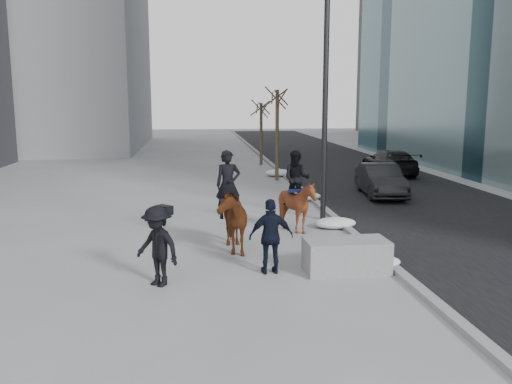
{
  "coord_description": "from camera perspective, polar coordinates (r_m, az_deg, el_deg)",
  "views": [
    {
      "loc": [
        -1.63,
        -13.26,
        4.01
      ],
      "look_at": [
        0.0,
        1.2,
        1.5
      ],
      "focal_mm": 38.0,
      "sensor_mm": 36.0,
      "label": 1
    }
  ],
  "objects": [
    {
      "name": "curb",
      "position": [
        24.04,
        4.75,
        0.3
      ],
      "size": [
        0.25,
        90.0,
        0.12
      ],
      "primitive_type": "cube",
      "color": "gray",
      "rests_on": "ground"
    },
    {
      "name": "tree_far",
      "position": [
        33.18,
        0.55,
        6.47
      ],
      "size": [
        1.2,
        1.2,
        4.19
      ],
      "primitive_type": null,
      "color": "#3C3223",
      "rests_on": "ground"
    },
    {
      "name": "lamppost",
      "position": [
        17.98,
        7.36,
        12.85
      ],
      "size": [
        0.25,
        0.8,
        9.09
      ],
      "color": "black",
      "rests_on": "ground"
    },
    {
      "name": "feeder",
      "position": [
        12.52,
        1.6,
        -4.7
      ],
      "size": [
        1.04,
        0.87,
        1.75
      ],
      "color": "black",
      "rests_on": "ground"
    },
    {
      "name": "car_near",
      "position": [
        23.13,
        12.99,
        1.23
      ],
      "size": [
        1.8,
        4.18,
        1.34
      ],
      "primitive_type": "imported",
      "rotation": [
        0.0,
        0.0,
        -0.1
      ],
      "color": "black",
      "rests_on": "ground"
    },
    {
      "name": "tree_near",
      "position": [
        26.79,
        2.24,
        6.49
      ],
      "size": [
        1.2,
        1.2,
        4.95
      ],
      "primitive_type": null,
      "color": "#3C2F23",
      "rests_on": "ground"
    },
    {
      "name": "camera_crew",
      "position": [
        11.89,
        -10.33,
        -5.6
      ],
      "size": [
        1.28,
        1.23,
        1.75
      ],
      "color": "black",
      "rests_on": "ground"
    },
    {
      "name": "car_far",
      "position": [
        29.87,
        13.89,
        3.09
      ],
      "size": [
        1.89,
        4.64,
        1.35
      ],
      "primitive_type": "imported",
      "rotation": [
        0.0,
        0.0,
        3.14
      ],
      "color": "black",
      "rests_on": "ground"
    },
    {
      "name": "snow_piles",
      "position": [
        21.58,
        5.24,
        -0.51
      ],
      "size": [
        1.45,
        16.49,
        0.37
      ],
      "color": "white",
      "rests_on": "ground"
    },
    {
      "name": "mounted_left",
      "position": [
        14.42,
        -2.9,
        -2.3
      ],
      "size": [
        1.18,
        2.16,
        2.67
      ],
      "color": "#502C10",
      "rests_on": "ground"
    },
    {
      "name": "ground",
      "position": [
        13.95,
        0.56,
        -6.92
      ],
      "size": [
        120.0,
        120.0,
        0.0
      ],
      "primitive_type": "plane",
      "color": "gray",
      "rests_on": "ground"
    },
    {
      "name": "planter",
      "position": [
        12.91,
        9.47,
        -6.65
      ],
      "size": [
        1.95,
        1.01,
        0.77
      ],
      "primitive_type": "cube",
      "rotation": [
        0.0,
        0.0,
        0.02
      ],
      "color": "gray",
      "rests_on": "ground"
    },
    {
      "name": "mounted_right",
      "position": [
        16.4,
        4.35,
        -0.84
      ],
      "size": [
        1.69,
        1.8,
        2.47
      ],
      "color": "#502310",
      "rests_on": "ground"
    },
    {
      "name": "road",
      "position": [
        25.13,
        13.74,
        0.33
      ],
      "size": [
        8.0,
        90.0,
        0.01
      ],
      "primitive_type": "cube",
      "color": "black",
      "rests_on": "ground"
    }
  ]
}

